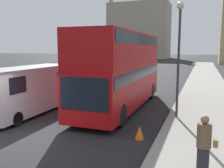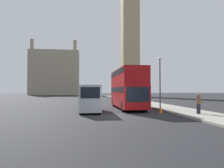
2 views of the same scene
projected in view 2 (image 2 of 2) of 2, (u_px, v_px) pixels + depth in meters
The scene contains 10 objects.
ground_plane at pixel (118, 116), 18.14m from camera, with size 300.00×300.00×0.00m, color black.
sidewalk_strip at pixel (196, 114), 18.99m from camera, with size 3.81×120.00×0.15m.
clock_tower at pixel (130, 4), 76.29m from camera, with size 6.13×6.30×62.82m.
building_block_distant at pixel (55, 73), 101.36m from camera, with size 21.76×13.04×24.44m.
red_double_decker_bus at pixel (127, 87), 24.92m from camera, with size 2.52×10.11×4.45m.
white_van at pixel (90, 98), 21.32m from camera, with size 1.97×6.19×2.58m.
pedestrian at pixel (199, 104), 18.25m from camera, with size 0.54×0.38×1.69m.
street_lamp at pixel (160, 74), 23.95m from camera, with size 0.36×0.36×5.63m.
parked_sedan at pixel (88, 96), 50.89m from camera, with size 1.71×4.67×1.48m.
traffic_cone at pixel (161, 110), 20.45m from camera, with size 0.36×0.36×0.55m.
Camera 2 is at (-2.77, -18.00, 2.11)m, focal length 35.00 mm.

